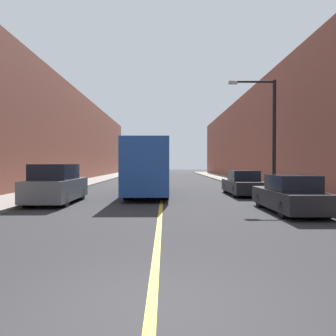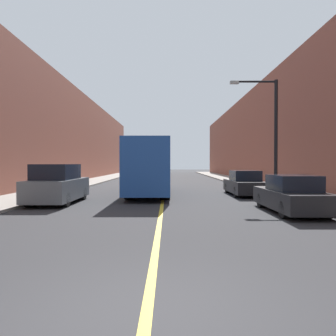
# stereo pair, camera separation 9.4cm
# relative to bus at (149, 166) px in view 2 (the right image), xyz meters

# --- Properties ---
(ground_plane) EXTENTS (200.00, 200.00, 0.00)m
(ground_plane) POSITION_rel_bus_xyz_m (0.83, -16.57, -1.76)
(ground_plane) COLOR #2D2D30
(sidewalk_left) EXTENTS (3.03, 72.00, 0.13)m
(sidewalk_left) POSITION_rel_bus_xyz_m (-6.89, 13.43, -1.69)
(sidewalk_left) COLOR gray
(sidewalk_left) RESTS_ON ground
(sidewalk_right) EXTENTS (3.03, 72.00, 0.13)m
(sidewalk_right) POSITION_rel_bus_xyz_m (8.54, 13.43, -1.69)
(sidewalk_right) COLOR gray
(sidewalk_right) RESTS_ON ground
(building_row_left) EXTENTS (4.00, 72.00, 9.88)m
(building_row_left) POSITION_rel_bus_xyz_m (-10.40, 13.43, 3.18)
(building_row_left) COLOR brown
(building_row_left) RESTS_ON ground
(building_row_right) EXTENTS (4.00, 72.00, 9.91)m
(building_row_right) POSITION_rel_bus_xyz_m (12.06, 13.43, 3.20)
(building_row_right) COLOR brown
(building_row_right) RESTS_ON ground
(road_center_line) EXTENTS (0.16, 72.00, 0.01)m
(road_center_line) POSITION_rel_bus_xyz_m (0.83, 13.43, -1.75)
(road_center_line) COLOR gold
(road_center_line) RESTS_ON ground
(bus) EXTENTS (2.43, 10.23, 3.28)m
(bus) POSITION_rel_bus_xyz_m (0.00, 0.00, 0.00)
(bus) COLOR #1E4793
(bus) RESTS_ON ground
(parked_suv_left) EXTENTS (1.91, 4.71, 1.92)m
(parked_suv_left) POSITION_rel_bus_xyz_m (-4.29, -4.76, -0.87)
(parked_suv_left) COLOR #51565B
(parked_suv_left) RESTS_ON ground
(car_right_near) EXTENTS (1.77, 4.64, 1.50)m
(car_right_near) POSITION_rel_bus_xyz_m (5.98, -7.80, -1.08)
(car_right_near) COLOR black
(car_right_near) RESTS_ON ground
(car_right_mid) EXTENTS (1.75, 4.65, 1.52)m
(car_right_mid) POSITION_rel_bus_xyz_m (5.78, -0.69, -1.07)
(car_right_mid) COLOR black
(car_right_mid) RESTS_ON ground
(street_lamp_right) EXTENTS (2.75, 0.24, 6.63)m
(street_lamp_right) POSITION_rel_bus_xyz_m (7.05, -1.84, 2.22)
(street_lamp_right) COLOR black
(street_lamp_right) RESTS_ON sidewalk_right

